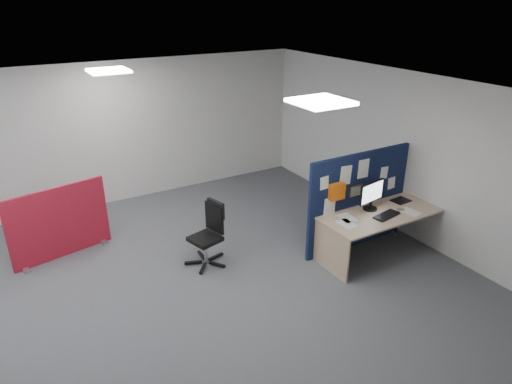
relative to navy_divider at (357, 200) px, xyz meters
name	(u,v)px	position (x,y,z in m)	size (l,w,h in m)	color
floor	(143,304)	(-3.46, 0.22, -0.80)	(9.00, 9.00, 0.00)	#53565B
ceiling	(119,102)	(-3.46, 0.22, 1.90)	(9.00, 7.00, 0.02)	white
wall_back	(76,140)	(-3.46, 3.72, 0.55)	(9.00, 0.02, 2.70)	silver
wall_right	(399,153)	(1.04, 0.22, 0.55)	(0.02, 7.00, 2.70)	silver
ceiling_lights	(132,91)	(-3.13, 0.88, 1.87)	(4.10, 4.10, 0.04)	white
navy_divider	(357,200)	(0.00, 0.00, 0.00)	(1.93, 0.30, 1.59)	#0F1938
main_desk	(377,221)	(0.12, -0.35, -0.23)	(1.94, 0.86, 0.73)	tan
monitor_main	(372,194)	(0.06, -0.23, 0.18)	(0.52, 0.22, 0.45)	black
keyboard	(387,215)	(0.10, -0.53, -0.06)	(0.45, 0.18, 0.03)	black
mouse	(400,209)	(0.43, -0.50, -0.06)	(0.10, 0.06, 0.03)	#A0A1A6
paper_tray	(401,201)	(0.70, -0.25, -0.06)	(0.28, 0.22, 0.01)	black
red_divider	(59,223)	(-4.14, 2.06, -0.24)	(1.50, 0.37, 1.14)	#A8152D
office_chair	(210,230)	(-2.22, 0.73, -0.25)	(0.64, 0.62, 0.96)	black
desk_papers	(369,218)	(-0.17, -0.44, -0.07)	(1.33, 0.66, 0.00)	white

